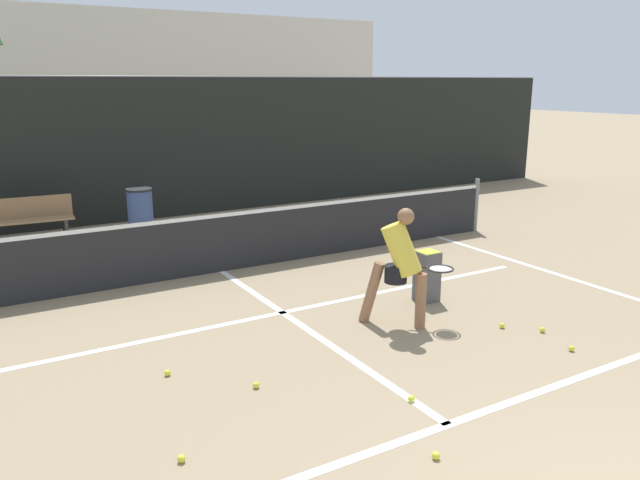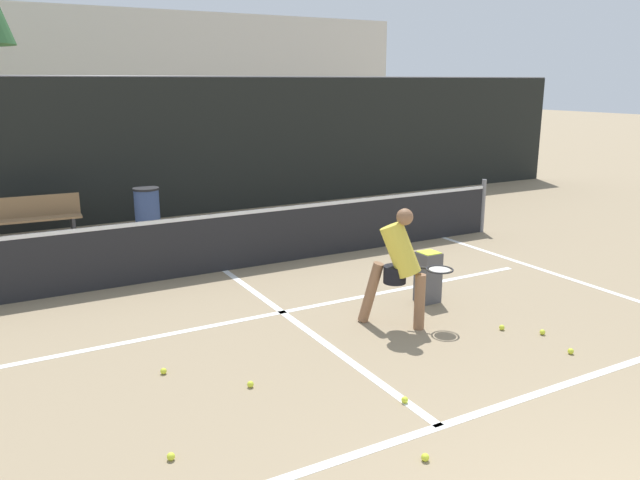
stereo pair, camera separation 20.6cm
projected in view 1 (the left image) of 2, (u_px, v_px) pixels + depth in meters
court_baseline_near at (448, 425)px, 5.55m from camera, size 11.00×0.10×0.01m
court_service_line at (283, 312)px, 8.22m from camera, size 8.25×0.10×0.01m
court_center_mark at (302, 326)px, 7.77m from camera, size 0.10×5.35×0.01m
court_sideline_right at (548, 271)px, 10.00m from camera, size 0.10×6.35×0.01m
net at (220, 241)px, 9.88m from camera, size 11.09×0.09×1.07m
fence_back at (140, 150)px, 13.38m from camera, size 24.00×0.06×3.07m
player_practicing at (400, 263)px, 7.62m from camera, size 1.10×0.87×1.50m
tennis_ball_scattered_0 at (571, 348)px, 7.05m from camera, size 0.07×0.07×0.07m
tennis_ball_scattered_1 at (167, 373)px, 6.46m from camera, size 0.07×0.07×0.07m
tennis_ball_scattered_2 at (502, 326)px, 7.71m from camera, size 0.07×0.07×0.07m
tennis_ball_scattered_3 at (436, 456)px, 5.03m from camera, size 0.07×0.07×0.07m
tennis_ball_scattered_5 at (542, 330)px, 7.57m from camera, size 0.07×0.07×0.07m
tennis_ball_scattered_6 at (411, 399)px, 5.94m from camera, size 0.07×0.07×0.07m
tennis_ball_scattered_7 at (256, 385)px, 6.20m from camera, size 0.07×0.07×0.07m
tennis_ball_scattered_9 at (181, 459)px, 4.99m from camera, size 0.07×0.07×0.07m
ball_hopper at (427, 275)px, 8.60m from camera, size 0.28×0.28×0.71m
courtside_bench at (24, 219)px, 11.63m from camera, size 1.75×0.48×0.86m
trash_bin at (140, 211)px, 12.40m from camera, size 0.52×0.52×0.91m
building_far at (30, 77)px, 28.08m from camera, size 36.00×2.40×6.21m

